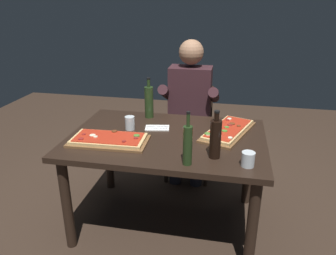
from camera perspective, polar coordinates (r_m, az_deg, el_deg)
The scene contains 12 objects.
ground_plane at distance 2.74m, azimuth -0.21°, elevation -15.91°, with size 6.40×6.40×0.00m, color #38281E.
dining_table at distance 2.40m, azimuth -0.23°, elevation -3.66°, with size 1.40×0.96×0.74m.
pizza_rectangular_front at distance 2.30m, azimuth -10.22°, elevation -2.09°, with size 0.55×0.29×0.05m.
pizza_rectangular_left at distance 2.46m, azimuth 10.39°, elevation -0.49°, with size 0.42×0.61×0.05m.
wine_bottle_dark at distance 2.03m, azimuth 8.23°, elevation -1.86°, with size 0.07×0.07×0.31m.
oil_bottle_amber at distance 1.93m, azimuth 3.43°, elevation -2.93°, with size 0.06×0.06×0.33m.
vinegar_bottle_green at distance 2.70m, azimuth -3.32°, elevation 4.51°, with size 0.07×0.07×0.33m.
tumbler_near_camera at distance 2.49m, azimuth -6.63°, elevation 0.67°, with size 0.07×0.07×0.10m.
tumbler_far_side at distance 2.00m, azimuth 13.72°, elevation -5.37°, with size 0.08×0.08×0.09m.
napkin_cutlery_set at distance 2.50m, azimuth -1.87°, elevation -0.07°, with size 0.20×0.14×0.01m.
diner_chair at distance 3.23m, azimuth 3.90°, elevation 0.16°, with size 0.44×0.44×0.87m.
seated_diner at distance 3.03m, azimuth 3.71°, elevation 3.84°, with size 0.53×0.41×1.33m.
Camera 1 is at (0.43, -2.12, 1.68)m, focal length 35.12 mm.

